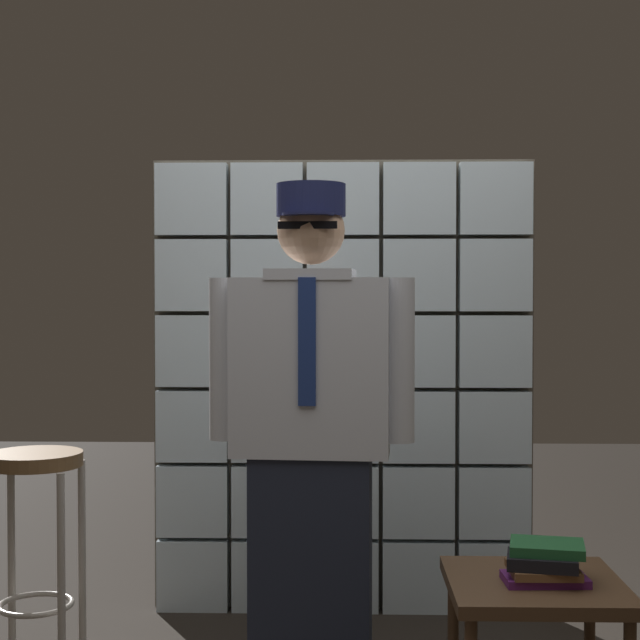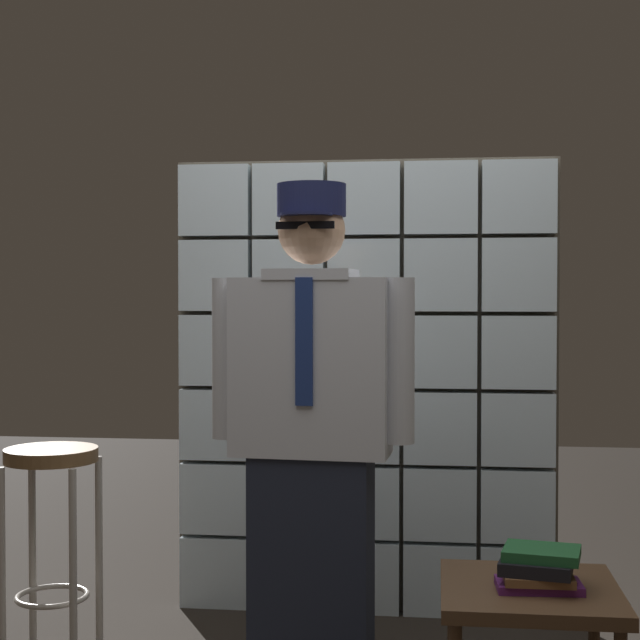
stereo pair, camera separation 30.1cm
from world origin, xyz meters
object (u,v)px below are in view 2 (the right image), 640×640
Objects in this scene: standing_person at (312,433)px; side_table at (530,607)px; book_stack at (538,569)px; bar_stool at (51,502)px.

side_table is at bearing -17.35° from standing_person.
book_stack is at bearing -52.86° from side_table.
side_table is (1.68, -0.52, -0.15)m from bar_stool.
standing_person is 1.08m from bar_stool.
bar_stool is at bearing 162.77° from side_table.
bar_stool reaches higher than side_table.
bar_stool is 1.79m from book_stack.
standing_person is 0.87m from side_table.
side_table is at bearing -17.23° from bar_stool.
book_stack is at bearing -18.74° from standing_person.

